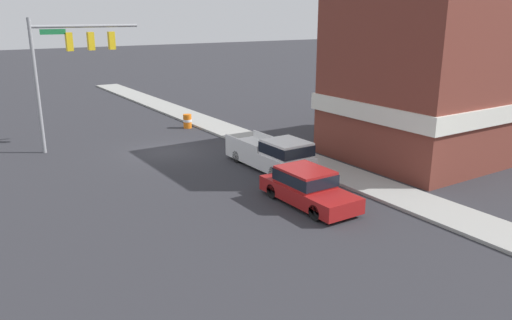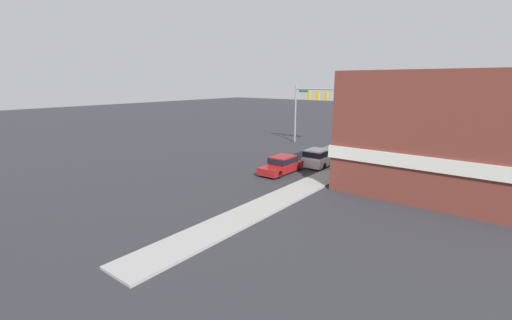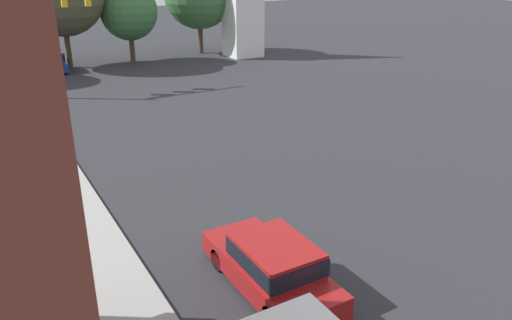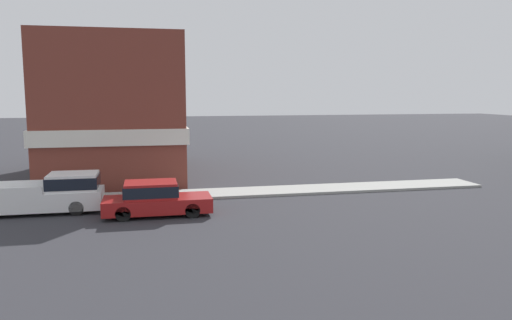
{
  "view_description": "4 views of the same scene",
  "coord_description": "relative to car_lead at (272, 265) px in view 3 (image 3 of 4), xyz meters",
  "views": [
    {
      "loc": [
        11.15,
        26.89,
        7.9
      ],
      "look_at": [
        0.79,
        11.05,
        2.33
      ],
      "focal_mm": 35.0,
      "sensor_mm": 36.0,
      "label": 1
    },
    {
      "loc": [
        -18.49,
        36.58,
        8.21
      ],
      "look_at": [
        -1.14,
        14.31,
        1.68
      ],
      "focal_mm": 24.0,
      "sensor_mm": 36.0,
      "label": 2
    },
    {
      "loc": [
        -7.92,
        1.48,
        8.52
      ],
      "look_at": [
        0.2,
        15.4,
        2.03
      ],
      "focal_mm": 35.0,
      "sensor_mm": 36.0,
      "label": 3
    },
    {
      "loc": [
        20.74,
        11.01,
        5.46
      ],
      "look_at": [
        -0.1,
        15.53,
        2.61
      ],
      "focal_mm": 35.0,
      "sensor_mm": 36.0,
      "label": 4
    }
  ],
  "objects": [
    {
      "name": "backdrop_tree_right_mid",
      "position": [
        6.83,
        34.35,
        3.56
      ],
      "size": [
        4.92,
        4.92,
        6.83
      ],
      "color": "#4C3823",
      "rests_on": "ground"
    },
    {
      "name": "car_lead",
      "position": [
        0.0,
        0.0,
        0.0
      ],
      "size": [
        1.91,
        4.79,
        1.53
      ],
      "color": "black",
      "rests_on": "ground"
    },
    {
      "name": "far_signal_assembly",
      "position": [
        -1.25,
        26.1,
        4.73
      ],
      "size": [
        7.39,
        0.49,
        7.49
      ],
      "color": "gray",
      "rests_on": "ground"
    },
    {
      "name": "car_distant",
      "position": [
        -0.06,
        33.68,
        0.03
      ],
      "size": [
        1.76,
        4.55,
        1.61
      ],
      "color": "black",
      "rests_on": "ground"
    }
  ]
}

